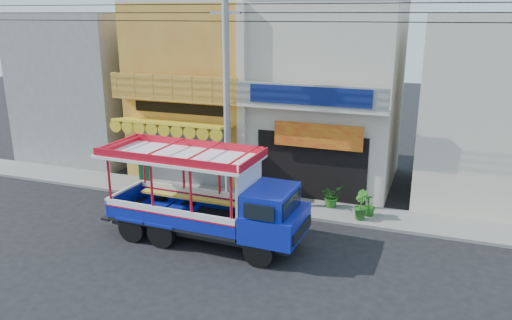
{
  "coord_description": "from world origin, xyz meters",
  "views": [
    {
      "loc": [
        6.68,
        -14.2,
        7.58
      ],
      "look_at": [
        0.5,
        2.5,
        2.33
      ],
      "focal_mm": 35.0,
      "sensor_mm": 36.0,
      "label": 1
    }
  ],
  "objects": [
    {
      "name": "party_pilaster",
      "position": [
        -1.0,
        4.85,
        4.0
      ],
      "size": [
        0.35,
        0.3,
        8.0
      ],
      "primitive_type": "cube",
      "color": "beige",
      "rests_on": "ground"
    },
    {
      "name": "potted_plant_a",
      "position": [
        3.02,
        4.37,
        0.58
      ],
      "size": [
        1.05,
        1.08,
        0.92
      ],
      "primitive_type": "imported",
      "rotation": [
        0.0,
        0.0,
        1.0
      ],
      "color": "#24601B",
      "rests_on": "sidewalk"
    },
    {
      "name": "filler_building_left",
      "position": [
        -11.0,
        8.0,
        3.8
      ],
      "size": [
        6.0,
        6.0,
        7.6
      ],
      "primitive_type": "cube",
      "color": "gray",
      "rests_on": "ground"
    },
    {
      "name": "utility_pole",
      "position": [
        -0.85,
        3.3,
        5.03
      ],
      "size": [
        28.0,
        0.26,
        9.0
      ],
      "color": "gray",
      "rests_on": "ground"
    },
    {
      "name": "shophouse_right",
      "position": [
        2.0,
        7.96,
        4.11
      ],
      "size": [
        6.0,
        6.75,
        8.24
      ],
      "color": "beige",
      "rests_on": "ground"
    },
    {
      "name": "filler_building_right",
      "position": [
        9.0,
        8.0,
        3.8
      ],
      "size": [
        6.0,
        6.0,
        7.6
      ],
      "primitive_type": "cube",
      "color": "beige",
      "rests_on": "ground"
    },
    {
      "name": "songthaew_truck",
      "position": [
        0.07,
        -0.06,
        1.58
      ],
      "size": [
        7.1,
        2.58,
        3.28
      ],
      "color": "black",
      "rests_on": "ground"
    },
    {
      "name": "potted_plant_b",
      "position": [
        4.29,
        3.52,
        0.68
      ],
      "size": [
        0.68,
        0.75,
        1.11
      ],
      "primitive_type": "imported",
      "rotation": [
        0.0,
        0.0,
        1.95
      ],
      "color": "#24601B",
      "rests_on": "sidewalk"
    },
    {
      "name": "shophouse_left",
      "position": [
        -4.0,
        7.96,
        4.11
      ],
      "size": [
        6.0,
        7.5,
        8.24
      ],
      "color": "orange",
      "rests_on": "ground"
    },
    {
      "name": "green_sign",
      "position": [
        -5.53,
        4.27,
        0.5
      ],
      "size": [
        0.58,
        0.37,
        0.89
      ],
      "color": "black",
      "rests_on": "sidewalk"
    },
    {
      "name": "ground",
      "position": [
        0.0,
        0.0,
        0.0
      ],
      "size": [
        90.0,
        90.0,
        0.0
      ],
      "primitive_type": "plane",
      "color": "black",
      "rests_on": "ground"
    },
    {
      "name": "sidewalk",
      "position": [
        0.0,
        4.0,
        0.06
      ],
      "size": [
        30.0,
        2.0,
        0.12
      ],
      "primitive_type": "cube",
      "color": "slate",
      "rests_on": "ground"
    },
    {
      "name": "potted_plant_c",
      "position": [
        4.55,
        3.98,
        0.54
      ],
      "size": [
        0.67,
        0.67,
        0.85
      ],
      "primitive_type": "imported",
      "rotation": [
        0.0,
        0.0,
        4.03
      ],
      "color": "#24601B",
      "rests_on": "sidewalk"
    }
  ]
}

